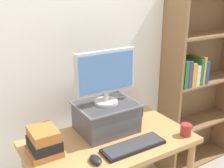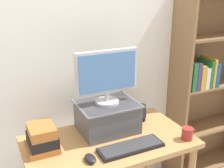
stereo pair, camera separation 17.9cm
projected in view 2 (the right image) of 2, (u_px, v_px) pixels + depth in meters
name	position (u px, v px, depth m)	size (l,w,h in m)	color
back_wall	(82.00, 50.00, 2.15)	(7.00, 0.08, 2.60)	silver
desk	(109.00, 153.00, 1.95)	(1.14, 0.64, 0.77)	#B7844C
bookshelf_unit	(209.00, 82.00, 2.64)	(0.86, 0.28, 1.77)	olive
riser_box	(107.00, 116.00, 2.01)	(0.42, 0.34, 0.21)	#515156
computer_monitor	(107.00, 75.00, 1.91)	(0.45, 0.17, 0.38)	#B7B7BA
keyboard	(131.00, 147.00, 1.80)	(0.43, 0.14, 0.02)	black
computer_mouse	(90.00, 158.00, 1.68)	(0.06, 0.10, 0.04)	black
book_stack	(42.00, 139.00, 1.77)	(0.19, 0.21, 0.17)	#AD662D
coffee_mug	(188.00, 133.00, 1.91)	(0.10, 0.08, 0.08)	#9E2D28
desk_speaker	(141.00, 113.00, 2.17)	(0.07, 0.08, 0.13)	black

